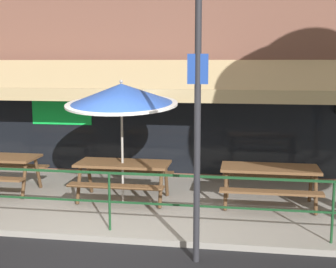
% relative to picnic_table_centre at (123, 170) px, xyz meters
% --- Properties ---
extents(ground_plane, '(120.00, 120.00, 0.00)m').
position_rel_picnic_table_centre_xyz_m(ground_plane, '(0.20, -1.94, -0.71)').
color(ground_plane, black).
extents(patio_deck, '(15.00, 4.00, 0.10)m').
position_rel_picnic_table_centre_xyz_m(patio_deck, '(0.20, 0.06, -0.66)').
color(patio_deck, '#9E998E').
rests_on(patio_deck, ground).
extents(restaurant_building, '(15.00, 1.60, 7.79)m').
position_rel_picnic_table_centre_xyz_m(restaurant_building, '(0.20, 2.29, 3.16)').
color(restaurant_building, brown).
rests_on(restaurant_building, ground).
extents(patio_railing, '(13.84, 0.04, 0.97)m').
position_rel_picnic_table_centre_xyz_m(patio_railing, '(0.20, -1.64, 0.09)').
color(patio_railing, '#194723').
rests_on(patio_railing, patio_deck).
extents(picnic_table_centre, '(1.80, 1.42, 0.76)m').
position_rel_picnic_table_centre_xyz_m(picnic_table_centre, '(0.00, 0.00, 0.00)').
color(picnic_table_centre, brown).
rests_on(picnic_table_centre, patio_deck).
extents(picnic_table_right, '(1.80, 1.42, 0.76)m').
position_rel_picnic_table_centre_xyz_m(picnic_table_right, '(2.81, 0.06, 0.00)').
color(picnic_table_right, brown).
rests_on(picnic_table_right, patio_deck).
extents(patio_umbrella_centre, '(2.14, 2.14, 2.39)m').
position_rel_picnic_table_centre_xyz_m(patio_umbrella_centre, '(-0.00, -0.05, 1.47)').
color(patio_umbrella_centre, '#B7B2A8').
rests_on(patio_umbrella_centre, patio_deck).
extents(street_sign_pole, '(0.28, 0.09, 3.76)m').
position_rel_picnic_table_centre_xyz_m(street_sign_pole, '(1.68, -2.39, 1.23)').
color(street_sign_pole, '#2D2D33').
rests_on(street_sign_pole, ground).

